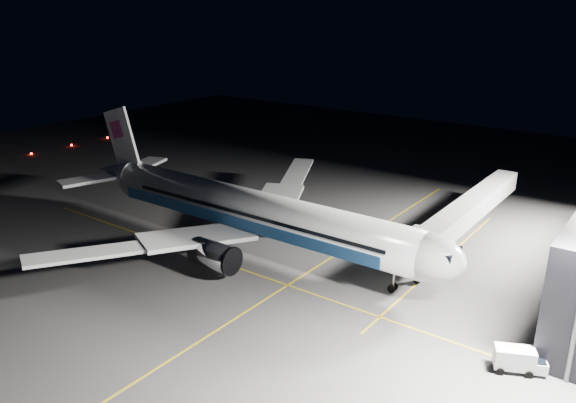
# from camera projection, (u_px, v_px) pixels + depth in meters

# --- Properties ---
(ground) EXTENTS (200.00, 200.00, 0.00)m
(ground) POSITION_uv_depth(u_px,v_px,m) (254.00, 248.00, 75.57)
(ground) COLOR #4C4C4F
(ground) RESTS_ON ground
(guide_line_main) EXTENTS (0.25, 80.00, 0.01)m
(guide_line_main) POSITION_uv_depth(u_px,v_px,m) (316.00, 267.00, 69.97)
(guide_line_main) COLOR gold
(guide_line_main) RESTS_ON ground
(guide_line_cross) EXTENTS (70.00, 0.25, 0.01)m
(guide_line_cross) POSITION_uv_depth(u_px,v_px,m) (224.00, 263.00, 71.01)
(guide_line_cross) COLOR gold
(guide_line_cross) RESTS_ON ground
(guide_line_side) EXTENTS (0.25, 40.00, 0.01)m
(guide_line_side) POSITION_uv_depth(u_px,v_px,m) (439.00, 264.00, 70.85)
(guide_line_side) COLOR gold
(guide_line_side) RESTS_ON ground
(airliner) EXTENTS (61.48, 54.22, 16.64)m
(airliner) POSITION_uv_depth(u_px,v_px,m) (247.00, 210.00, 74.49)
(airliner) COLOR silver
(airliner) RESTS_ON ground
(jet_bridge) EXTENTS (3.60, 34.40, 6.30)m
(jet_bridge) POSITION_uv_depth(u_px,v_px,m) (465.00, 212.00, 75.48)
(jet_bridge) COLOR #B2B2B7
(jet_bridge) RESTS_ON ground
(service_truck) EXTENTS (4.73, 3.44, 2.26)m
(service_truck) POSITION_uv_depth(u_px,v_px,m) (519.00, 359.00, 49.59)
(service_truck) COLOR white
(service_truck) RESTS_ON ground
(baggage_tug) EXTENTS (2.32, 1.96, 1.54)m
(baggage_tug) POSITION_uv_depth(u_px,v_px,m) (270.00, 219.00, 84.00)
(baggage_tug) COLOR black
(baggage_tug) RESTS_ON ground
(safety_cone_a) EXTENTS (0.40, 0.40, 0.60)m
(safety_cone_a) POSITION_uv_depth(u_px,v_px,m) (294.00, 240.00, 77.51)
(safety_cone_a) COLOR #DC4509
(safety_cone_a) RESTS_ON ground
(safety_cone_b) EXTENTS (0.41, 0.41, 0.62)m
(safety_cone_b) POSITION_uv_depth(u_px,v_px,m) (292.00, 235.00, 79.23)
(safety_cone_b) COLOR #DC4509
(safety_cone_b) RESTS_ON ground
(safety_cone_c) EXTENTS (0.40, 0.40, 0.61)m
(safety_cone_c) POSITION_uv_depth(u_px,v_px,m) (235.00, 226.00, 82.42)
(safety_cone_c) COLOR #DC4509
(safety_cone_c) RESTS_ON ground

